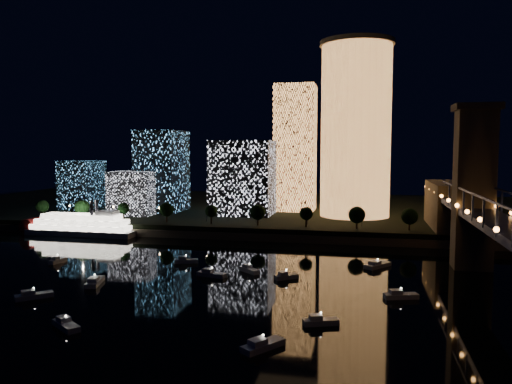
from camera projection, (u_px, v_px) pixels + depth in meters
ground at (222, 304)px, 118.14m from camera, size 520.00×520.00×0.00m
far_bank at (303, 211)px, 273.76m from camera, size 420.00×160.00×5.00m
seawall at (279, 237)px, 197.88m from camera, size 420.00×6.00×3.00m
tower_cylindrical at (356, 130)px, 231.16m from camera, size 34.00×34.00×80.48m
tower_rectangular at (295, 148)px, 253.91m from camera, size 19.97×19.97×63.53m
midrise_blocks at (178, 178)px, 247.23m from camera, size 112.36×37.08×40.56m
riverboat at (77, 226)px, 211.57m from camera, size 51.48×11.44×15.47m
motorboats at (217, 286)px, 130.66m from camera, size 110.91×78.50×2.78m
esplanade_trees at (218, 211)px, 208.63m from camera, size 166.13×6.89×8.95m
street_lamps at (207, 212)px, 216.02m from camera, size 132.70×0.70×5.65m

